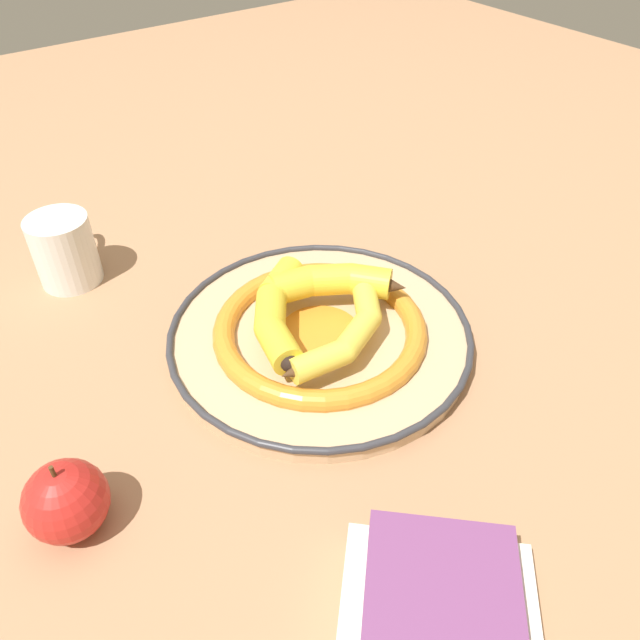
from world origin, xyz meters
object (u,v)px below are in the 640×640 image
(banana_a, at_px, (334,282))
(banana_c, at_px, (348,333))
(coffee_mug, at_px, (64,248))
(banana_b, at_px, (277,309))
(decorative_bowl, at_px, (320,334))
(apple, at_px, (66,501))

(banana_a, height_order, banana_c, banana_a)
(coffee_mug, bearing_deg, banana_c, -130.03)
(banana_c, bearing_deg, banana_a, 37.30)
(banana_a, relative_size, banana_c, 0.85)
(banana_a, xyz_separation_m, coffee_mug, (0.25, -0.29, -0.01))
(banana_c, bearing_deg, banana_b, 93.65)
(decorative_bowl, relative_size, banana_a, 2.36)
(banana_b, bearing_deg, banana_a, 126.10)
(banana_a, height_order, banana_b, banana_a)
(banana_b, bearing_deg, banana_c, 63.95)
(banana_a, bearing_deg, apple, 46.09)
(banana_b, height_order, banana_c, banana_b)
(coffee_mug, relative_size, apple, 1.49)
(decorative_bowl, relative_size, coffee_mug, 2.82)
(banana_a, bearing_deg, banana_c, 94.13)
(coffee_mug, bearing_deg, decorative_bowl, -126.76)
(banana_c, bearing_deg, decorative_bowl, 67.95)
(decorative_bowl, height_order, apple, apple)
(apple, bearing_deg, coffee_mug, -109.19)
(banana_c, height_order, apple, apple)
(banana_b, xyz_separation_m, apple, (0.29, 0.10, -0.02))
(banana_c, distance_m, apple, 0.34)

